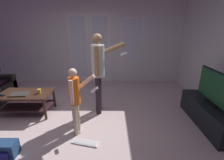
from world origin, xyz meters
TOP-DOWN VIEW (x-y plane):
  - ground_plane at (0.00, 0.00)m, footprint 6.01×5.52m
  - wall_back_with_doors at (0.03, 2.72)m, footprint 6.01×0.09m
  - coffee_table at (-1.10, 0.60)m, footprint 1.06×0.62m
  - tv_stand at (2.59, 0.16)m, footprint 0.48×1.44m
  - flat_screen_tv at (2.59, 0.16)m, footprint 0.08×0.98m
  - person_adult at (0.47, 0.65)m, footprint 0.74×0.45m
  - person_child at (0.13, -0.09)m, footprint 0.48×0.32m
  - backpack at (-0.83, -0.63)m, footprint 0.35×0.24m
  - loose_keyboard at (0.31, -0.37)m, footprint 0.46×0.23m
  - laptop_closed at (-1.17, 0.52)m, footprint 0.36×0.28m
  - cup_near_edge at (-0.79, 0.59)m, footprint 0.07×0.07m
  - tv_remote_black at (-1.51, 0.48)m, footprint 0.18×0.11m

SIDE VIEW (x-z plane):
  - ground_plane at x=0.00m, z-range -0.02..0.00m
  - loose_keyboard at x=0.31m, z-range 0.00..0.02m
  - backpack at x=-0.83m, z-range 0.00..0.23m
  - tv_stand at x=2.59m, z-range 0.00..0.43m
  - coffee_table at x=-1.10m, z-range 0.11..0.57m
  - tv_remote_black at x=-1.51m, z-range 0.46..0.48m
  - laptop_closed at x=-1.17m, z-range 0.46..0.49m
  - cup_near_edge at x=-0.79m, z-range 0.46..0.55m
  - person_child at x=0.13m, z-range 0.12..1.30m
  - flat_screen_tv at x=2.59m, z-range 0.43..1.06m
  - person_adult at x=0.47m, z-range 0.17..1.84m
  - wall_back_with_doors at x=0.03m, z-range -0.04..2.75m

